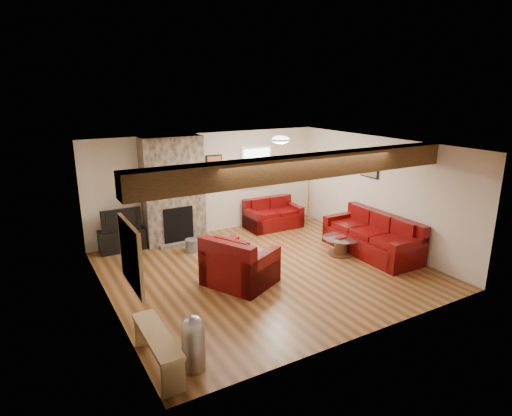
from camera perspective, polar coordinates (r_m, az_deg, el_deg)
The scene contains 18 objects.
room at distance 8.28m, azimuth 1.34°, elevation -0.33°, with size 8.00×8.00×8.00m.
oak_beam at distance 7.03m, azimuth 6.72°, elevation 5.52°, with size 6.00×0.36×0.38m, color black.
chimney_breast at distance 10.08m, azimuth -10.97°, elevation 2.14°, with size 1.40×0.67×2.50m.
back_window at distance 11.16m, azimuth 0.06°, elevation 5.49°, with size 0.90×0.08×1.10m, color white, non-canonical shape.
hatch_window at distance 5.82m, azimuth -16.27°, elevation -6.06°, with size 0.08×1.00×0.90m, color tan, non-canonical shape.
ceiling_dome at distance 9.27m, azimuth 3.29°, elevation 8.90°, with size 0.40×0.40×0.18m, color white, non-canonical shape.
artwork_back at distance 10.59m, azimuth -5.60°, elevation 5.68°, with size 0.42×0.06×0.52m, color black, non-canonical shape.
artwork_right at distance 10.20m, azimuth 14.88°, elevation 5.11°, with size 0.06×0.55×0.42m, color black, non-canonical shape.
sofa_three at distance 9.73m, azimuth 15.16°, elevation -3.44°, with size 2.26×0.94×0.87m, color #440704, non-canonical shape.
loveseat at distance 11.15m, azimuth 2.31°, elevation -0.74°, with size 1.42×0.81×0.75m, color #440704, non-canonical shape.
armchair_red at distance 8.00m, azimuth -2.14°, elevation -6.87°, with size 1.16×1.02×0.94m, color #440704, non-canonical shape.
coffee_table at distance 9.58m, azimuth 11.23°, elevation -4.99°, with size 0.81×0.81×0.42m.
tv_cabinet at distance 10.08m, azimuth -17.42°, elevation -4.09°, with size 0.99×0.40×0.50m, color black.
television at distance 9.92m, azimuth -17.66°, elevation -1.38°, with size 0.87×0.11×0.50m, color black.
floor_lamp at distance 11.69m, azimuth 7.13°, elevation 4.88°, with size 0.41×0.41×1.59m.
pine_bench at distance 6.01m, azimuth -12.97°, elevation -18.03°, with size 0.31×1.32×0.49m, color tan, non-canonical shape.
pedal_bin at distance 5.83m, azimuth -8.34°, elevation -17.35°, with size 0.31×0.31×0.77m, color #A1A2A6, non-canonical shape.
coal_bucket at distance 9.69m, azimuth -8.58°, elevation -4.94°, with size 0.31×0.31×0.29m, color slate, non-canonical shape.
Camera 1 is at (-4.14, -6.79, 3.56)m, focal length 30.00 mm.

